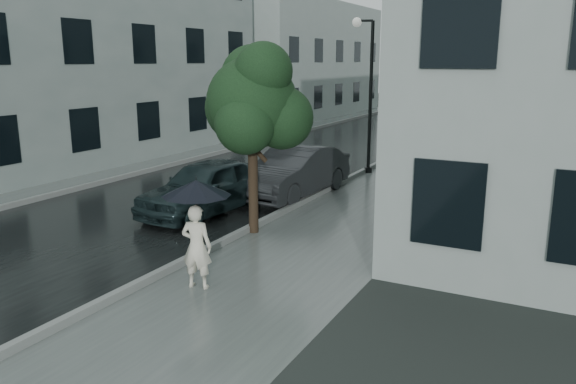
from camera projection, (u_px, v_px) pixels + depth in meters
The scene contains 14 objects.
ground at pixel (238, 287), 10.08m from camera, with size 120.00×120.00×0.00m, color black.
sidewalk at pixel (420, 173), 20.35m from camera, with size 3.50×60.00×0.01m, color slate.
kerb_near at pixel (372, 166), 21.15m from camera, with size 0.15×60.00×0.15m, color slate.
asphalt_road at pixel (290, 161), 22.72m from camera, with size 6.85×60.00×0.00m, color black.
kerb_far at pixel (218, 153), 24.26m from camera, with size 0.15×60.00×0.15m, color slate.
sidewalk_far at pixel (200, 153), 24.69m from camera, with size 1.70×60.00×0.01m, color #4C5451.
building_far_a at pixel (47, 40), 22.04m from camera, with size 7.02×20.00×9.50m.
building_far_b at pixel (296, 60), 41.26m from camera, with size 7.02×18.00×8.00m.
pedestrian at pixel (197, 247), 9.91m from camera, with size 0.56×0.36×1.53m, color beige.
umbrella at pixel (196, 188), 9.67m from camera, with size 1.52×1.52×1.09m.
street_tree at pixel (254, 102), 12.69m from camera, with size 2.71×2.46×4.39m.
lamp_post at pixel (367, 86), 19.70m from camera, with size 0.83×0.45×5.41m.
car_near at pixel (207, 187), 14.84m from camera, with size 1.69×4.20×1.43m, color black.
car_far at pixel (295, 172), 16.73m from camera, with size 1.56×4.46×1.47m, color #232528.
Camera 1 is at (5.09, -7.97, 3.98)m, focal length 35.00 mm.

